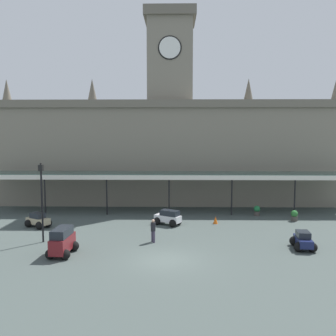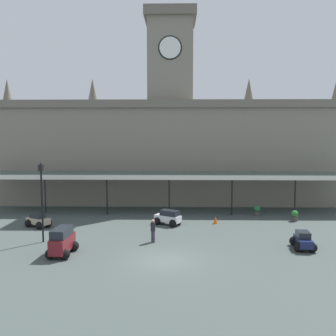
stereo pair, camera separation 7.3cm
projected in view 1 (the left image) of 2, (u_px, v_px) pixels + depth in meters
ground_plane at (166, 260)px, 22.51m from camera, size 140.00×140.00×0.00m
station_building at (170, 145)px, 41.28m from camera, size 38.67×7.02×20.87m
entrance_canopy at (169, 174)px, 35.84m from camera, size 35.77×3.26×3.88m
car_beige_sedan at (38, 221)px, 30.36m from camera, size 2.25×2.08×1.19m
car_maroon_van at (62, 243)px, 23.43m from camera, size 1.69×2.45×1.77m
car_navy_sedan at (303, 241)px, 24.70m from camera, size 1.64×2.12×1.19m
car_white_estate at (168, 218)px, 31.08m from camera, size 2.43×2.21×1.27m
pedestrian_crossing_forecourt at (153, 230)px, 26.11m from camera, size 0.34×0.36×1.67m
victorian_lamppost at (42, 194)px, 25.91m from camera, size 0.30×0.30×5.70m
traffic_cone at (215, 220)px, 31.48m from camera, size 0.40×0.40×0.64m
planter_forecourt_centre at (257, 211)px, 34.47m from camera, size 0.60×0.60×0.96m
planter_near_kerb at (294, 216)px, 32.42m from camera, size 0.60×0.60×0.96m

